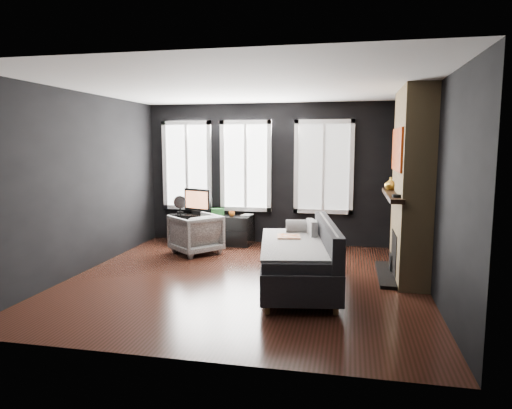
% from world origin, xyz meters
% --- Properties ---
extents(floor, '(5.00, 5.00, 0.00)m').
position_xyz_m(floor, '(0.00, 0.00, 0.00)').
color(floor, black).
rests_on(floor, ground).
extents(ceiling, '(5.00, 5.00, 0.00)m').
position_xyz_m(ceiling, '(0.00, 0.00, 2.70)').
color(ceiling, white).
rests_on(ceiling, ground).
extents(wall_back, '(5.00, 0.02, 2.70)m').
position_xyz_m(wall_back, '(0.00, 2.50, 1.35)').
color(wall_back, black).
rests_on(wall_back, ground).
extents(wall_left, '(0.02, 5.00, 2.70)m').
position_xyz_m(wall_left, '(-2.50, 0.00, 1.35)').
color(wall_left, black).
rests_on(wall_left, ground).
extents(wall_right, '(0.02, 5.00, 2.70)m').
position_xyz_m(wall_right, '(2.50, 0.00, 1.35)').
color(wall_right, black).
rests_on(wall_right, ground).
extents(windows, '(4.00, 0.16, 1.76)m').
position_xyz_m(windows, '(-0.45, 2.46, 2.38)').
color(windows, white).
rests_on(windows, wall_back).
extents(fireplace, '(0.70, 1.62, 2.70)m').
position_xyz_m(fireplace, '(2.30, 0.60, 1.35)').
color(fireplace, '#93724C').
rests_on(fireplace, floor).
extents(sofa, '(1.39, 2.26, 0.91)m').
position_xyz_m(sofa, '(0.78, -0.24, 0.45)').
color(sofa, '#242426').
rests_on(sofa, floor).
extents(stripe_pillow, '(0.19, 0.39, 0.38)m').
position_xyz_m(stripe_pillow, '(0.92, 0.29, 0.65)').
color(stripe_pillow, gray).
rests_on(stripe_pillow, sofa).
extents(armchair, '(1.02, 1.02, 0.77)m').
position_xyz_m(armchair, '(-1.21, 1.37, 0.39)').
color(armchair, silver).
rests_on(armchair, floor).
extents(media_console, '(1.67, 0.63, 0.56)m').
position_xyz_m(media_console, '(-1.20, 2.24, 0.28)').
color(media_console, black).
rests_on(media_console, floor).
extents(monitor, '(0.64, 0.34, 0.56)m').
position_xyz_m(monitor, '(-1.48, 2.28, 0.84)').
color(monitor, black).
rests_on(monitor, media_console).
extents(desk_fan, '(0.29, 0.29, 0.36)m').
position_xyz_m(desk_fan, '(-1.85, 2.28, 0.74)').
color(desk_fan, '#9A9A9A').
rests_on(desk_fan, media_console).
extents(mug, '(0.13, 0.11, 0.12)m').
position_xyz_m(mug, '(-0.75, 2.15, 0.62)').
color(mug, orange).
rests_on(mug, media_console).
extents(book, '(0.18, 0.05, 0.24)m').
position_xyz_m(book, '(-0.57, 2.28, 0.69)').
color(book, beige).
rests_on(book, media_console).
extents(storage_box, '(0.27, 0.20, 0.13)m').
position_xyz_m(storage_box, '(-1.04, 2.19, 0.63)').
color(storage_box, '#2A722F').
rests_on(storage_box, media_console).
extents(mantel_vase, '(0.22, 0.23, 0.18)m').
position_xyz_m(mantel_vase, '(2.05, 1.05, 1.32)').
color(mantel_vase, yellow).
rests_on(mantel_vase, fireplace).
extents(mantel_clock, '(0.15, 0.15, 0.04)m').
position_xyz_m(mantel_clock, '(2.05, 0.05, 1.25)').
color(mantel_clock, black).
rests_on(mantel_clock, fireplace).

